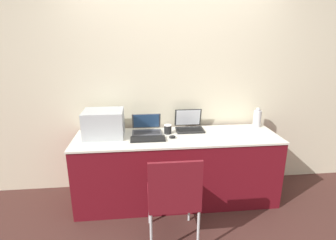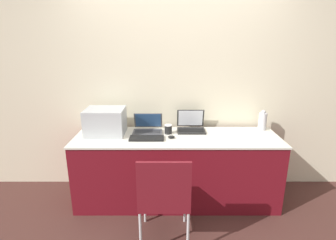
{
  "view_description": "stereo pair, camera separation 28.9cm",
  "coord_description": "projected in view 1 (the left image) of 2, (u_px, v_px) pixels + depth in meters",
  "views": [
    {
      "loc": [
        -0.39,
        -2.4,
        1.82
      ],
      "look_at": [
        -0.1,
        0.36,
        0.98
      ],
      "focal_mm": 28.0,
      "sensor_mm": 36.0,
      "label": 1
    },
    {
      "loc": [
        -0.1,
        -2.41,
        1.82
      ],
      "look_at": [
        -0.1,
        0.36,
        0.98
      ],
      "focal_mm": 28.0,
      "sensor_mm": 36.0,
      "label": 2
    }
  ],
  "objects": [
    {
      "name": "laptop_left",
      "position": [
        147.0,
        128.0,
        3.03
      ],
      "size": [
        0.33,
        0.28,
        0.21
      ],
      "color": "#4C4C51",
      "rests_on": "table"
    },
    {
      "name": "printer",
      "position": [
        104.0,
        123.0,
        2.88
      ],
      "size": [
        0.43,
        0.36,
        0.29
      ],
      "color": "#B2B7BC",
      "rests_on": "table"
    },
    {
      "name": "wall_back",
      "position": [
        173.0,
        85.0,
        3.18
      ],
      "size": [
        8.0,
        0.05,
        2.6
      ],
      "color": "beige",
      "rests_on": "ground_plane"
    },
    {
      "name": "coffee_cup",
      "position": [
        168.0,
        129.0,
        2.99
      ],
      "size": [
        0.09,
        0.09,
        0.1
      ],
      "color": "black",
      "rests_on": "table"
    },
    {
      "name": "mouse",
      "position": [
        172.0,
        137.0,
        2.85
      ],
      "size": [
        0.07,
        0.05,
        0.03
      ],
      "color": "black",
      "rests_on": "table"
    },
    {
      "name": "chair",
      "position": [
        173.0,
        194.0,
        2.31
      ],
      "size": [
        0.45,
        0.47,
        0.9
      ],
      "color": "maroon",
      "rests_on": "ground_plane"
    },
    {
      "name": "laptop_right",
      "position": [
        189.0,
        125.0,
        3.13
      ],
      "size": [
        0.32,
        0.28,
        0.23
      ],
      "color": "black",
      "rests_on": "table"
    },
    {
      "name": "ground_plane",
      "position": [
        181.0,
        215.0,
        2.85
      ],
      "size": [
        14.0,
        14.0,
        0.0
      ],
      "primitive_type": "plane",
      "color": "#472823"
    },
    {
      "name": "external_keyboard",
      "position": [
        148.0,
        139.0,
        2.81
      ],
      "size": [
        0.37,
        0.15,
        0.02
      ],
      "color": "black",
      "rests_on": "table"
    },
    {
      "name": "table",
      "position": [
        177.0,
        168.0,
        3.04
      ],
      "size": [
        2.28,
        0.67,
        0.8
      ],
      "color": "maroon",
      "rests_on": "ground_plane"
    },
    {
      "name": "metal_pitcher",
      "position": [
        257.0,
        118.0,
        3.22
      ],
      "size": [
        0.1,
        0.1,
        0.24
      ],
      "color": "silver",
      "rests_on": "table"
    }
  ]
}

